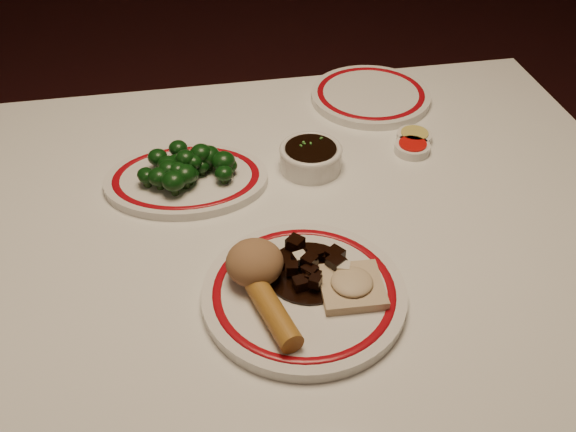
# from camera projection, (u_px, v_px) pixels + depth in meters

# --- Properties ---
(dining_table) EXTENTS (1.20, 0.90, 0.75)m
(dining_table) POSITION_uv_depth(u_px,v_px,m) (288.00, 257.00, 1.08)
(dining_table) COLOR white
(dining_table) RESTS_ON ground
(main_plate) EXTENTS (0.36, 0.36, 0.02)m
(main_plate) POSITION_uv_depth(u_px,v_px,m) (304.00, 294.00, 0.87)
(main_plate) COLOR white
(main_plate) RESTS_ON dining_table
(rice_mound) EXTENTS (0.08, 0.08, 0.06)m
(rice_mound) POSITION_uv_depth(u_px,v_px,m) (255.00, 263.00, 0.87)
(rice_mound) COLOR #966A47
(rice_mound) RESTS_ON main_plate
(spring_roll) EXTENTS (0.06, 0.12, 0.03)m
(spring_roll) POSITION_uv_depth(u_px,v_px,m) (273.00, 313.00, 0.82)
(spring_roll) COLOR #AD752A
(spring_roll) RESTS_ON main_plate
(fried_wonton) EXTENTS (0.09, 0.09, 0.02)m
(fried_wonton) POSITION_uv_depth(u_px,v_px,m) (352.00, 285.00, 0.86)
(fried_wonton) COLOR #C9B28E
(fried_wonton) RESTS_ON main_plate
(stirfry_heap) EXTENTS (0.12, 0.13, 0.03)m
(stirfry_heap) POSITION_uv_depth(u_px,v_px,m) (309.00, 267.00, 0.89)
(stirfry_heap) COLOR black
(stirfry_heap) RESTS_ON main_plate
(broccoli_plate) EXTENTS (0.29, 0.26, 0.02)m
(broccoli_plate) POSITION_uv_depth(u_px,v_px,m) (186.00, 179.00, 1.08)
(broccoli_plate) COLOR white
(broccoli_plate) RESTS_ON dining_table
(broccoli_pile) EXTENTS (0.16, 0.13, 0.05)m
(broccoli_pile) POSITION_uv_depth(u_px,v_px,m) (186.00, 165.00, 1.06)
(broccoli_pile) COLOR #23471C
(broccoli_pile) RESTS_ON broccoli_plate
(soy_bowl) EXTENTS (0.11, 0.11, 0.04)m
(soy_bowl) POSITION_uv_depth(u_px,v_px,m) (311.00, 158.00, 1.10)
(soy_bowl) COLOR white
(soy_bowl) RESTS_ON dining_table
(sweet_sour_dish) EXTENTS (0.06, 0.06, 0.02)m
(sweet_sour_dish) POSITION_uv_depth(u_px,v_px,m) (412.00, 148.00, 1.15)
(sweet_sour_dish) COLOR white
(sweet_sour_dish) RESTS_ON dining_table
(mustard_dish) EXTENTS (0.06, 0.06, 0.02)m
(mustard_dish) POSITION_uv_depth(u_px,v_px,m) (414.00, 137.00, 1.18)
(mustard_dish) COLOR white
(mustard_dish) RESTS_ON dining_table
(far_plate) EXTENTS (0.26, 0.26, 0.02)m
(far_plate) POSITION_uv_depth(u_px,v_px,m) (371.00, 95.00, 1.29)
(far_plate) COLOR white
(far_plate) RESTS_ON dining_table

